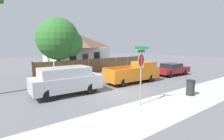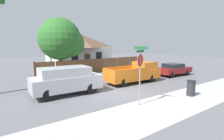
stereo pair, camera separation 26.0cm
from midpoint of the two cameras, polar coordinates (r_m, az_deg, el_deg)
ground_plane at (r=12.52m, az=3.25°, el=-7.42°), size 80.00×80.00×0.00m
sidewalk_strip at (r=10.14m, az=16.52°, el=-11.66°), size 36.00×3.20×0.01m
wooden_fence at (r=21.72m, az=-4.34°, el=1.59°), size 14.84×0.12×1.72m
house at (r=27.93m, az=-10.58°, el=6.73°), size 9.33×6.12×5.04m
oak_tree at (r=20.66m, az=-15.62°, el=9.44°), size 4.95×4.72×6.34m
red_suv at (r=12.25m, az=-14.12°, el=-3.12°), size 4.71×2.14×1.88m
orange_pickup at (r=15.73m, az=7.89°, el=-0.95°), size 5.20×2.10×1.81m
parked_sedan at (r=20.20m, az=19.84°, el=0.27°), size 4.14×1.98×1.33m
stop_sign at (r=9.72m, az=9.91°, el=1.35°), size 0.84×0.76×3.31m
trash_bin at (r=12.87m, az=24.91°, el=-5.37°), size 0.57×0.57×1.04m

